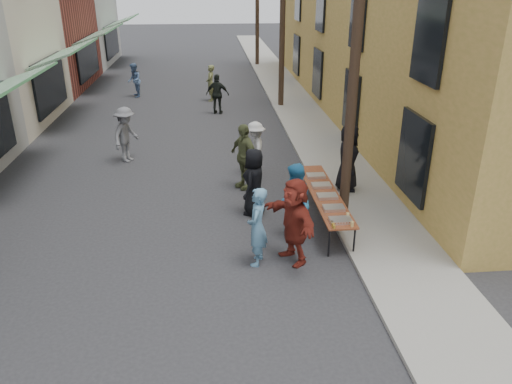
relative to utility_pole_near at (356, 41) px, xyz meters
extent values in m
plane|color=#28282B|center=(-4.30, -3.00, -4.50)|extent=(120.00, 120.00, 0.00)
cube|color=gray|center=(0.70, 12.00, -4.45)|extent=(2.20, 60.00, 0.10)
cube|color=maroon|center=(-14.30, 18.00, -0.50)|extent=(8.00, 8.00, 8.00)
cylinder|color=#2D2116|center=(0.00, 0.00, 0.00)|extent=(0.26, 0.26, 9.00)
cylinder|color=#2D2116|center=(0.00, 12.00, 0.00)|extent=(0.26, 0.26, 9.00)
cube|color=#5E2716|center=(-0.58, -0.16, -3.77)|extent=(0.70, 4.00, 0.04)
cylinder|color=black|center=(-0.87, -2.04, -4.14)|extent=(0.04, 0.04, 0.71)
cylinder|color=black|center=(-0.29, -2.04, -4.14)|extent=(0.04, 0.04, 0.71)
cylinder|color=black|center=(-0.87, 1.72, -4.14)|extent=(0.04, 0.04, 0.71)
cylinder|color=black|center=(-0.29, 1.72, -4.14)|extent=(0.04, 0.04, 0.71)
cube|color=maroon|center=(-0.58, -1.81, -3.71)|extent=(0.50, 0.33, 0.08)
cube|color=#B2B2B7|center=(-0.58, -1.16, -3.71)|extent=(0.50, 0.33, 0.08)
cube|color=tan|center=(-0.58, -0.46, -3.71)|extent=(0.50, 0.33, 0.08)
cube|color=#B2B2B7|center=(-0.58, 0.24, -3.71)|extent=(0.50, 0.33, 0.08)
cube|color=tan|center=(-0.58, 0.94, -3.71)|extent=(0.50, 0.33, 0.08)
cylinder|color=#A57F26|center=(-0.80, -2.11, -3.71)|extent=(0.07, 0.07, 0.08)
cylinder|color=#A57F26|center=(-0.80, -2.01, -3.71)|extent=(0.07, 0.07, 0.08)
cylinder|color=#A57F26|center=(-0.80, -1.91, -3.71)|extent=(0.07, 0.07, 0.08)
cylinder|color=tan|center=(-0.38, -2.06, -3.69)|extent=(0.08, 0.08, 0.12)
imported|color=black|center=(-2.35, 0.35, -3.59)|extent=(0.90, 1.05, 1.82)
imported|color=#5788A9|center=(-2.52, -2.17, -3.60)|extent=(0.60, 0.75, 1.80)
imported|color=teal|center=(-1.53, -1.10, -3.55)|extent=(1.02, 1.13, 1.91)
imported|color=beige|center=(-2.06, 3.25, -3.64)|extent=(0.70, 1.14, 1.72)
imported|color=#535C35|center=(-2.50, 2.16, -3.51)|extent=(1.04, 1.23, 1.98)
imported|color=maroon|center=(-1.70, -2.11, -3.52)|extent=(1.26, 1.90, 1.97)
imported|color=black|center=(0.46, 1.50, -3.42)|extent=(0.78, 1.05, 1.95)
imported|color=slate|center=(-6.30, 4.85, -3.56)|extent=(1.16, 1.40, 1.89)
imported|color=black|center=(-3.07, 10.97, -3.60)|extent=(1.13, 0.69, 1.80)
imported|color=olive|center=(-3.36, 13.56, -3.60)|extent=(0.49, 0.69, 1.79)
imported|color=#5373A1|center=(-7.30, 14.81, -3.63)|extent=(0.78, 0.93, 1.73)
camera|label=1|loc=(-3.44, -11.70, 1.42)|focal=35.00mm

